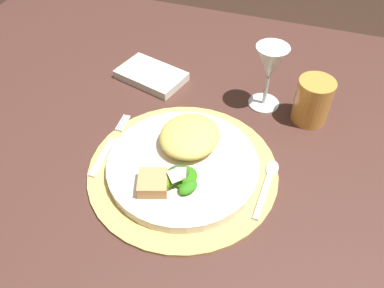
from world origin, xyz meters
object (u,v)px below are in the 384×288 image
(wine_glass, at_px, (270,66))
(amber_tumbler, at_px, (313,101))
(dining_table, at_px, (174,178))
(spoon, at_px, (268,179))
(napkin, at_px, (151,75))
(dinner_plate, at_px, (183,165))
(fork, at_px, (109,147))

(wine_glass, relative_size, amber_tumbler, 1.50)
(dining_table, relative_size, amber_tumbler, 14.65)
(spoon, bearing_deg, napkin, 145.67)
(dinner_plate, xyz_separation_m, amber_tumbler, (0.19, 0.21, 0.03))
(napkin, relative_size, wine_glass, 1.07)
(wine_glass, xyz_separation_m, amber_tumbler, (0.09, -0.02, -0.05))
(dining_table, xyz_separation_m, spoon, (0.19, -0.04, 0.12))
(spoon, bearing_deg, wine_glass, 103.58)
(spoon, relative_size, napkin, 0.90)
(napkin, distance_m, amber_tumbler, 0.36)
(dinner_plate, distance_m, spoon, 0.15)
(dining_table, relative_size, spoon, 10.12)
(fork, height_order, spoon, spoon)
(spoon, bearing_deg, fork, -176.16)
(napkin, xyz_separation_m, wine_glass, (0.26, -0.01, 0.09))
(dining_table, height_order, fork, fork)
(napkin, bearing_deg, fork, -86.96)
(amber_tumbler, bearing_deg, fork, -148.37)
(napkin, relative_size, amber_tumbler, 1.60)
(wine_glass, height_order, amber_tumbler, wine_glass)
(dinner_plate, height_order, spoon, dinner_plate)
(fork, bearing_deg, napkin, 93.04)
(napkin, distance_m, wine_glass, 0.27)
(dinner_plate, height_order, wine_glass, wine_glass)
(dinner_plate, xyz_separation_m, fork, (-0.15, 0.00, -0.01))
(amber_tumbler, bearing_deg, dining_table, -147.24)
(dinner_plate, bearing_deg, amber_tumbler, 47.75)
(napkin, xyz_separation_m, amber_tumbler, (0.35, -0.02, 0.04))
(wine_glass, bearing_deg, amber_tumbler, -9.36)
(napkin, height_order, amber_tumbler, amber_tumbler)
(napkin, bearing_deg, wine_glass, -1.13)
(fork, bearing_deg, wine_glass, 42.44)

